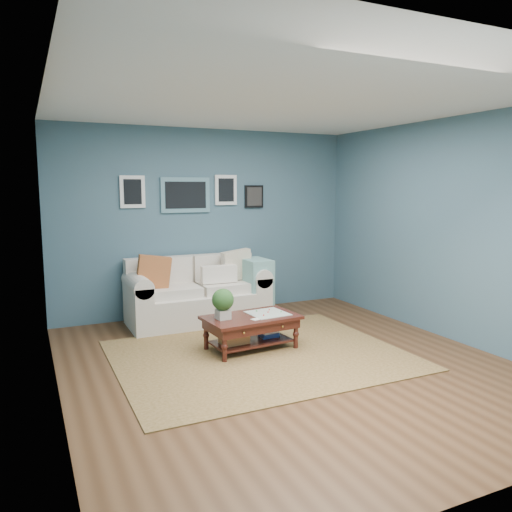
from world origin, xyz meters
TOP-DOWN VIEW (x-y plane):
  - room_shell at (-0.01, 0.06)m, footprint 5.00×5.02m
  - area_rug at (-0.15, 0.38)m, footprint 3.12×2.49m
  - loveseat at (-0.25, 2.03)m, footprint 1.94×0.88m
  - coffee_table at (-0.20, 0.61)m, footprint 1.11×0.71m

SIDE VIEW (x-z plane):
  - area_rug at x=-0.15m, z-range 0.00..0.01m
  - coffee_table at x=-0.20m, z-range -0.04..0.70m
  - loveseat at x=-0.25m, z-range -0.09..0.91m
  - room_shell at x=-0.01m, z-range 0.01..2.71m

